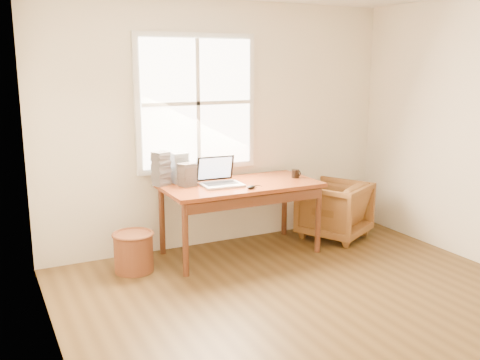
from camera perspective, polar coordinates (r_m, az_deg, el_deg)
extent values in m
cube|color=brown|center=(4.29, 11.26, -15.10)|extent=(4.00, 4.50, 0.02)
cube|color=silver|center=(5.80, -2.00, 5.85)|extent=(4.00, 0.02, 2.60)
cube|color=silver|center=(3.07, -18.79, -0.51)|extent=(0.02, 4.50, 2.60)
cube|color=silver|center=(5.62, -4.66, 8.18)|extent=(1.32, 0.05, 1.42)
cube|color=white|center=(5.59, -4.54, 8.16)|extent=(1.20, 0.02, 1.30)
cube|color=silver|center=(5.58, -4.50, 8.16)|extent=(0.04, 0.02, 1.30)
cube|color=silver|center=(5.58, -4.50, 8.16)|extent=(1.20, 0.02, 0.04)
cube|color=brown|center=(5.48, 0.05, -0.56)|extent=(1.60, 0.80, 0.04)
imported|color=brown|center=(6.19, 10.00, -3.14)|extent=(0.94, 0.95, 0.64)
cylinder|color=brown|center=(5.24, -11.27, -7.61)|extent=(0.47, 0.47, 0.37)
ellipsoid|color=black|center=(5.23, 1.20, -0.77)|extent=(0.11, 0.09, 0.03)
cylinder|color=black|center=(5.76, 5.93, 0.68)|extent=(0.09, 0.09, 0.09)
cube|color=silver|center=(5.52, -6.47, 1.31)|extent=(0.17, 0.15, 0.31)
cube|color=#29292E|center=(5.36, -5.66, 0.57)|extent=(0.18, 0.17, 0.23)
cube|color=gray|center=(5.42, -8.40, 1.20)|extent=(0.19, 0.18, 0.34)
cube|color=silver|center=(5.47, -5.51, 0.52)|extent=(0.17, 0.16, 0.18)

